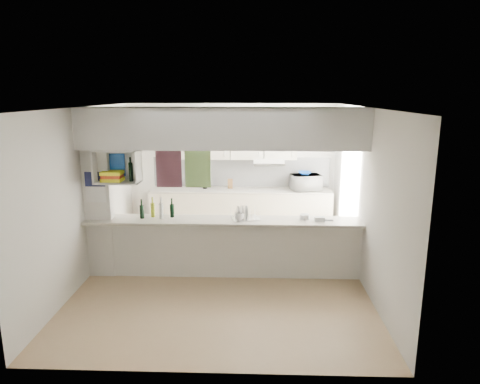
{
  "coord_description": "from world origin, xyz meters",
  "views": [
    {
      "loc": [
        0.48,
        -6.23,
        2.8
      ],
      "look_at": [
        0.24,
        0.5,
        1.24
      ],
      "focal_mm": 32.0,
      "sensor_mm": 36.0,
      "label": 1
    }
  ],
  "objects_px": {
    "bowl": "(305,173)",
    "microwave": "(306,182)",
    "wine_bottles": "(157,210)",
    "dish_rack": "(245,213)"
  },
  "relations": [
    {
      "from": "bowl",
      "to": "wine_bottles",
      "type": "bearing_deg",
      "value": -140.97
    },
    {
      "from": "bowl",
      "to": "dish_rack",
      "type": "height_order",
      "value": "bowl"
    },
    {
      "from": "bowl",
      "to": "microwave",
      "type": "bearing_deg",
      "value": 22.01
    },
    {
      "from": "bowl",
      "to": "dish_rack",
      "type": "bearing_deg",
      "value": -119.05
    },
    {
      "from": "dish_rack",
      "to": "wine_bottles",
      "type": "distance_m",
      "value": 1.36
    },
    {
      "from": "microwave",
      "to": "wine_bottles",
      "type": "xyz_separation_m",
      "value": [
        -2.51,
        -2.02,
        -0.04
      ]
    },
    {
      "from": "wine_bottles",
      "to": "bowl",
      "type": "bearing_deg",
      "value": 39.03
    },
    {
      "from": "bowl",
      "to": "dish_rack",
      "type": "relative_size",
      "value": 0.54
    },
    {
      "from": "dish_rack",
      "to": "microwave",
      "type": "bearing_deg",
      "value": 45.13
    },
    {
      "from": "microwave",
      "to": "bowl",
      "type": "xyz_separation_m",
      "value": [
        -0.03,
        -0.01,
        0.19
      ]
    }
  ]
}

